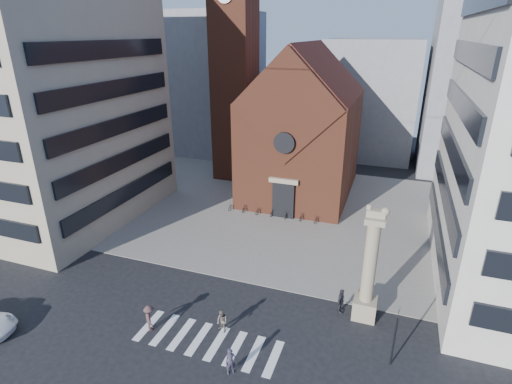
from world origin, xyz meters
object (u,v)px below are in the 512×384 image
(pedestrian_0, at_px, (231,362))
(pedestrian_2, at_px, (341,301))
(pedestrian_1, at_px, (222,321))
(scooter_0, at_px, (233,206))
(traffic_light, at_px, (395,334))
(lion_column, at_px, (369,275))

(pedestrian_0, xyz_separation_m, pedestrian_2, (5.30, 7.84, 0.08))
(pedestrian_1, distance_m, scooter_0, 20.03)
(traffic_light, bearing_deg, scooter_0, 135.07)
(pedestrian_0, bearing_deg, traffic_light, -13.67)
(scooter_0, bearing_deg, pedestrian_1, -50.08)
(lion_column, distance_m, pedestrian_0, 10.87)
(traffic_light, distance_m, pedestrian_2, 5.52)
(pedestrian_1, bearing_deg, traffic_light, 30.51)
(lion_column, relative_size, pedestrian_0, 4.90)
(pedestrian_1, relative_size, pedestrian_2, 0.87)
(pedestrian_0, relative_size, scooter_0, 1.14)
(lion_column, xyz_separation_m, scooter_0, (-15.97, 13.91, -3.00))
(pedestrian_0, bearing_deg, pedestrian_2, 18.62)
(traffic_light, height_order, pedestrian_2, traffic_light)
(pedestrian_1, bearing_deg, lion_column, 54.59)
(traffic_light, bearing_deg, pedestrian_2, 133.17)
(lion_column, distance_m, pedestrian_2, 3.01)
(pedestrian_0, height_order, scooter_0, pedestrian_0)
(pedestrian_1, height_order, scooter_0, pedestrian_1)
(lion_column, xyz_separation_m, pedestrian_2, (-1.68, -0.09, -2.49))
(pedestrian_2, bearing_deg, traffic_light, -125.00)
(pedestrian_2, bearing_deg, scooter_0, 57.41)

